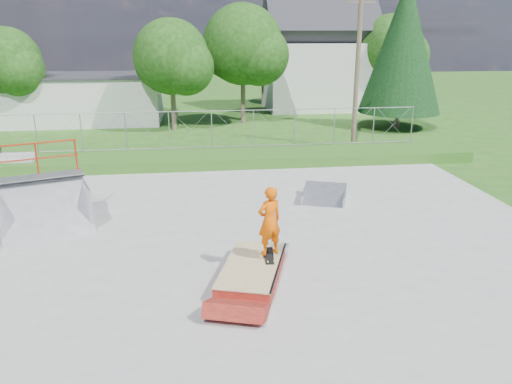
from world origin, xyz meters
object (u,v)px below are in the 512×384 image
grind_box (252,272)px  flat_bank_ramp (324,195)px  quarter_pipe (43,191)px  skater (269,224)px

grind_box → flat_bank_ramp: 6.49m
quarter_pipe → skater: (6.35, -3.69, 0.05)m
flat_bank_ramp → grind_box: bearing=-101.0°
grind_box → quarter_pipe: (-5.88, 3.99, 1.07)m
flat_bank_ramp → skater: 6.09m
quarter_pipe → skater: quarter_pipe is taller
quarter_pipe → skater: 7.34m
grind_box → quarter_pipe: size_ratio=1.18×
flat_bank_ramp → skater: bearing=-98.6°
grind_box → quarter_pipe: bearing=163.4°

